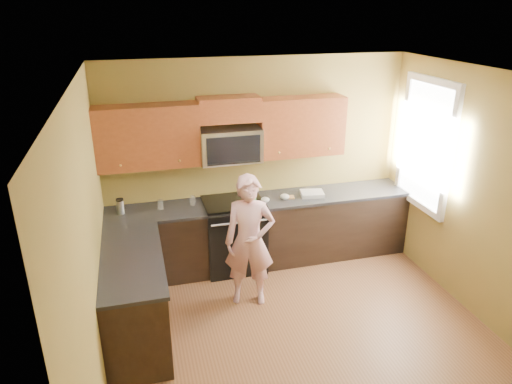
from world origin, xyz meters
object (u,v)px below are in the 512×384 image
object	(u,v)px
microwave	(230,161)
frying_pan	(246,208)
stove	(234,234)
woman	(250,241)
travel_mug	(121,214)
butter_tub	(251,203)

from	to	relation	value
microwave	frying_pan	size ratio (longest dim) A/B	1.68
microwave	frying_pan	bearing A→B (deg)	-75.42
stove	microwave	bearing A→B (deg)	90.00
frying_pan	woman	bearing A→B (deg)	-111.02
stove	travel_mug	xyz separation A→B (m)	(-1.39, 0.04, 0.45)
microwave	travel_mug	size ratio (longest dim) A/B	3.93
frying_pan	butter_tub	bearing A→B (deg)	47.06
butter_tub	travel_mug	size ratio (longest dim) A/B	0.66
microwave	frying_pan	world-z (taller)	microwave
stove	travel_mug	bearing A→B (deg)	178.24
woman	microwave	bearing A→B (deg)	106.48
stove	butter_tub	world-z (taller)	butter_tub
stove	microwave	world-z (taller)	microwave
frying_pan	microwave	bearing A→B (deg)	92.89
butter_tub	travel_mug	xyz separation A→B (m)	(-1.61, 0.09, 0.00)
stove	frying_pan	bearing A→B (deg)	-68.82
stove	butter_tub	bearing A→B (deg)	-12.91
woman	frying_pan	bearing A→B (deg)	96.63
microwave	woman	bearing A→B (deg)	-89.49
stove	frying_pan	xyz separation A→B (m)	(0.10, -0.26, 0.47)
butter_tub	travel_mug	distance (m)	1.61
frying_pan	travel_mug	xyz separation A→B (m)	(-1.49, 0.30, -0.03)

